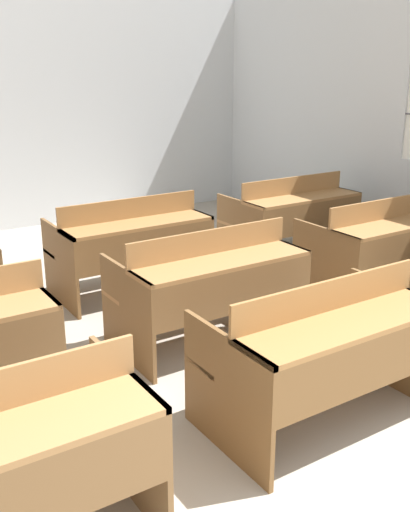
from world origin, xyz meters
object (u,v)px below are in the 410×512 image
bench_second_center (210,283)px  bench_third_right (292,215)px  bench_second_right (382,243)px  bench_third_center (131,243)px  bench_front_center (325,347)px  wastepaper_bin (308,217)px

bench_second_center → bench_third_right: size_ratio=1.00×
bench_second_right → bench_third_right: (0.03, 1.26, 0.00)m
bench_third_center → bench_front_center: bearing=-90.0°
wastepaper_bin → bench_third_center: bearing=-166.4°
bench_second_center → bench_second_right: size_ratio=1.00×
bench_second_center → bench_second_right: (1.87, 0.01, 0.00)m
bench_second_right → wastepaper_bin: bearing=65.7°
bench_third_center → wastepaper_bin: bench_third_center is taller
bench_front_center → bench_third_center: size_ratio=1.00×
bench_front_center → wastepaper_bin: bearing=48.9°
bench_second_right → bench_third_center: (-1.89, 1.24, 0.00)m
wastepaper_bin → bench_front_center: bearing=-131.1°
bench_front_center → bench_third_center: (-0.00, 2.49, 0.00)m
bench_third_right → bench_third_center: bearing=-179.6°
bench_front_center → bench_second_right: same height
bench_second_center → wastepaper_bin: (2.73, 1.92, -0.28)m
bench_second_center → bench_third_right: bearing=33.9°
bench_third_right → wastepaper_bin: size_ratio=3.50×
bench_second_right → bench_third_center: same height
bench_third_right → wastepaper_bin: 1.10m
wastepaper_bin → bench_second_right: bearing=-114.3°
bench_front_center → bench_second_center: 1.23m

